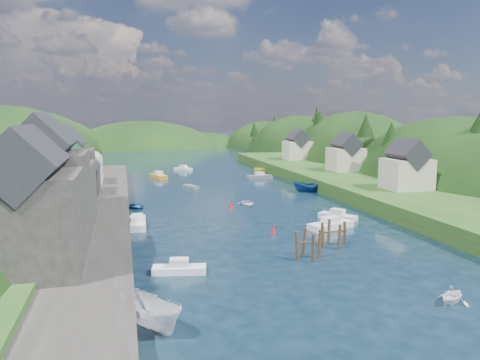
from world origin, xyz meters
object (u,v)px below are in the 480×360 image
object	(u,v)px
piling_cluster_far	(334,236)
channel_buoy_near	(273,230)
piling_cluster_near	(308,247)
channel_buoy_far	(231,205)

from	to	relation	value
piling_cluster_far	channel_buoy_near	bearing A→B (deg)	125.41
channel_buoy_near	piling_cluster_near	bearing A→B (deg)	-88.65
piling_cluster_far	channel_buoy_far	xyz separation A→B (m)	(-6.45, 23.70, -0.62)
piling_cluster_far	channel_buoy_far	world-z (taller)	piling_cluster_far
piling_cluster_far	channel_buoy_near	distance (m)	8.50
piling_cluster_near	channel_buoy_far	world-z (taller)	piling_cluster_near
channel_buoy_near	channel_buoy_far	bearing A→B (deg)	95.23
piling_cluster_near	piling_cluster_far	world-z (taller)	piling_cluster_near
piling_cluster_near	channel_buoy_far	xyz separation A→B (m)	(-1.79, 27.53, -0.74)
piling_cluster_far	piling_cluster_near	bearing A→B (deg)	-140.63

